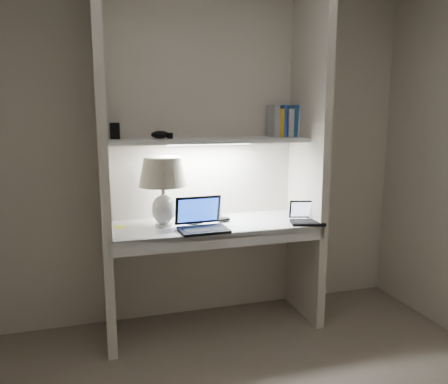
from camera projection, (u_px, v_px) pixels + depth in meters
name	position (u px, v px, depth m)	size (l,w,h in m)	color
back_wall	(203.00, 153.00, 3.26)	(3.20, 0.01, 2.50)	beige
alcove_panel_left	(103.00, 159.00, 2.80)	(0.06, 0.55, 2.50)	beige
alcove_panel_right	(308.00, 153.00, 3.21)	(0.06, 0.55, 2.50)	beige
desk	(213.00, 226.00, 3.09)	(1.40, 0.55, 0.04)	white
desk_apron	(223.00, 240.00, 2.85)	(1.46, 0.03, 0.10)	silver
shelf	(209.00, 140.00, 3.08)	(1.40, 0.36, 0.03)	silver
strip_light	(209.00, 144.00, 3.08)	(0.60, 0.04, 0.01)	white
table_lamp	(163.00, 180.00, 2.96)	(0.33, 0.33, 0.48)	white
laptop_main	(202.00, 222.00, 2.92)	(0.33, 0.29, 0.22)	black
laptop_netbook	(307.00, 218.00, 3.11)	(0.28, 0.26, 0.15)	black
speaker	(214.00, 208.00, 3.28)	(0.09, 0.07, 0.13)	silver
mouse	(224.00, 219.00, 3.13)	(0.10, 0.06, 0.04)	black
cable_coil	(197.00, 222.00, 3.11)	(0.11, 0.11, 0.01)	black
sticky_note	(120.00, 227.00, 2.99)	(0.07, 0.07, 0.00)	#EEF834
book_row	(284.00, 122.00, 3.30)	(0.22, 0.16, 0.24)	white
shelf_box	(115.00, 131.00, 2.97)	(0.06, 0.05, 0.11)	black
shelf_gadget	(160.00, 135.00, 3.01)	(0.13, 0.09, 0.05)	black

